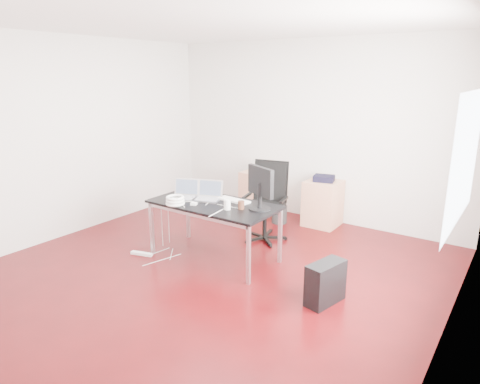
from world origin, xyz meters
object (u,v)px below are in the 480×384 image
Objects in this scene: office_chair at (267,197)px; filing_cabinet_left at (259,192)px; pc_tower at (325,283)px; desk at (214,207)px; filing_cabinet_right at (323,203)px.

office_chair is 1.24m from filing_cabinet_left.
pc_tower is (2.17, -2.16, -0.13)m from filing_cabinet_left.
filing_cabinet_left is (-0.56, 1.93, -0.33)m from desk.
office_chair is 2.40× the size of pc_tower.
filing_cabinet_right is (0.61, 1.93, -0.33)m from desk.
desk is 1.69m from pc_tower.
office_chair is 1.08m from filing_cabinet_right.
filing_cabinet_left and filing_cabinet_right have the same top height.
pc_tower is at bearing -65.05° from filing_cabinet_right.
filing_cabinet_right is at bearing 72.57° from desk.
pc_tower is at bearing -8.21° from desk.
desk is at bearing -174.77° from pc_tower.
office_chair is at bearing -113.96° from filing_cabinet_right.
filing_cabinet_right is (1.17, 0.00, 0.00)m from filing_cabinet_left.
office_chair reaches higher than pc_tower.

